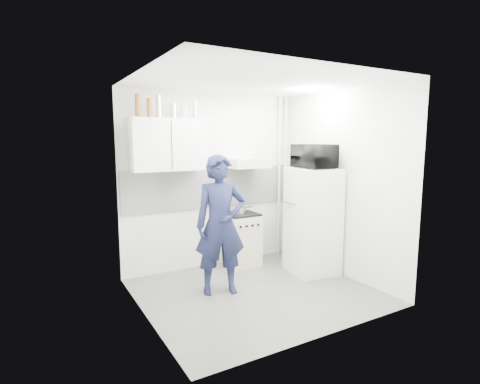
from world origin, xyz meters
TOP-DOWN VIEW (x-y plane):
  - floor at (0.00, 0.00)m, footprint 2.80×2.80m
  - ceiling at (0.00, 0.00)m, footprint 2.80×2.80m
  - wall_back at (0.00, 1.25)m, footprint 2.80×0.00m
  - wall_left at (-1.40, 0.00)m, footprint 0.00×2.60m
  - wall_right at (1.40, 0.00)m, footprint 0.00×2.60m
  - person at (-0.38, 0.22)m, footprint 0.72×0.58m
  - stove at (0.36, 1.00)m, footprint 0.49×0.49m
  - fridge at (1.10, 0.22)m, footprint 0.72×0.72m
  - stove_top at (0.36, 1.00)m, footprint 0.47×0.47m
  - saucepan at (0.35, 1.02)m, footprint 0.17×0.17m
  - microwave at (1.10, 0.22)m, footprint 0.64×0.46m
  - bottle_a at (-1.13, 1.07)m, footprint 0.07×0.07m
  - bottle_b at (-0.98, 1.07)m, footprint 0.06×0.06m
  - bottle_c at (-0.86, 1.07)m, footprint 0.07×0.07m
  - canister_a at (-0.65, 1.07)m, footprint 0.08×0.08m
  - canister_b at (-0.50, 1.07)m, footprint 0.09×0.09m
  - bottle_e at (-0.34, 1.07)m, footprint 0.06×0.06m
  - upper_cabinet at (-0.75, 1.07)m, footprint 1.00×0.35m
  - range_hood at (0.45, 1.00)m, footprint 0.60×0.50m
  - backsplash at (0.00, 1.24)m, footprint 2.74×0.03m
  - pipe_a at (1.30, 1.17)m, footprint 0.05×0.05m
  - pipe_b at (1.18, 1.17)m, footprint 0.04×0.04m
  - ceiling_spot_fixture at (1.00, 0.20)m, footprint 0.10×0.10m

SIDE VIEW (x-z plane):
  - floor at x=0.00m, z-range 0.00..0.00m
  - stove at x=0.36m, z-range 0.00..0.78m
  - fridge at x=1.10m, z-range 0.00..1.52m
  - stove_top at x=0.36m, z-range 0.78..0.81m
  - saucepan at x=0.35m, z-range 0.81..0.91m
  - person at x=-0.38m, z-range 0.00..1.74m
  - backsplash at x=0.00m, z-range 0.90..1.50m
  - wall_left at x=-1.40m, z-range 0.00..2.60m
  - wall_right at x=1.40m, z-range 0.00..2.60m
  - pipe_a at x=1.30m, z-range 0.00..2.60m
  - pipe_b at x=1.18m, z-range 0.00..2.60m
  - wall_back at x=0.00m, z-range -0.10..2.70m
  - range_hood at x=0.45m, z-range 1.50..1.64m
  - microwave at x=1.10m, z-range 1.52..1.85m
  - upper_cabinet at x=-0.75m, z-range 1.50..2.20m
  - canister_b at x=-0.50m, z-range 2.20..2.37m
  - canister_a at x=-0.65m, z-range 2.20..2.40m
  - bottle_b at x=-0.98m, z-range 2.20..2.45m
  - bottle_e at x=-0.34m, z-range 2.20..2.45m
  - bottle_a at x=-1.13m, z-range 2.20..2.50m
  - bottle_c at x=-0.86m, z-range 2.20..2.50m
  - ceiling_spot_fixture at x=1.00m, z-range 2.56..2.58m
  - ceiling at x=0.00m, z-range 2.60..2.60m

